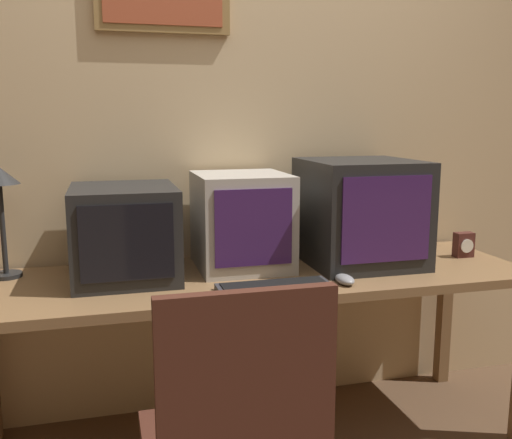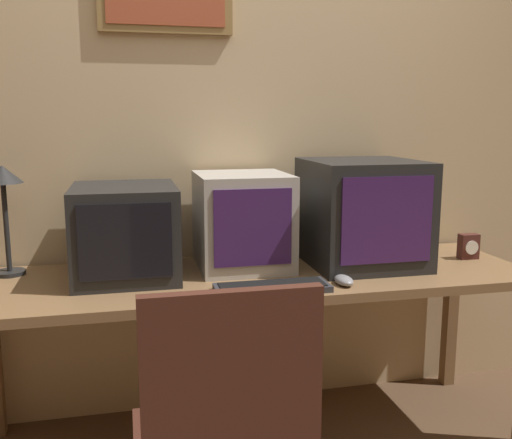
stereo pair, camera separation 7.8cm
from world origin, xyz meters
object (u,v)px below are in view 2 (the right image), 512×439
Objects in this scene: monitor_left at (125,232)px; monitor_center at (242,221)px; keyboard_main at (272,287)px; desk_clock at (469,246)px; desk_lamp at (3,190)px; monitor_right at (362,213)px; mouse_near_keyboard at (344,280)px.

monitor_center reaches higher than monitor_left.
keyboard_main is at bearing -84.42° from monitor_center.
desk_clock reaches higher than keyboard_main.
desk_lamp reaches higher than monitor_center.
desk_lamp is at bearing 155.34° from keyboard_main.
monitor_right is 1.44m from desk_lamp.
keyboard_main is (0.03, -0.36, -0.18)m from monitor_center.
monitor_left is 4.16× the size of mouse_near_keyboard.
desk_clock is (0.68, 0.25, 0.04)m from mouse_near_keyboard.
mouse_near_keyboard is at bearing -47.91° from monitor_center.
monitor_left is at bearing 178.69° from monitor_right.
desk_lamp is at bearing 174.84° from desk_clock.
desk_clock is at bearing -2.04° from monitor_left.
monitor_right is (0.97, -0.02, 0.04)m from monitor_left.
monitor_center is at bearing 173.05° from monitor_right.
monitor_right is at bearing 32.51° from keyboard_main.
mouse_near_keyboard is (0.78, -0.31, -0.16)m from monitor_left.
desk_clock is at bearing 20.46° from mouse_near_keyboard.
monitor_center is 0.98× the size of keyboard_main.
keyboard_main is 1.00m from desk_clock.
monitor_left is at bearing -175.31° from monitor_center.
monitor_center is 3.66× the size of desk_clock.
monitor_left is 0.97m from monitor_right.
mouse_near_keyboard is 1.00× the size of desk_clock.
keyboard_main is at bearing -177.49° from mouse_near_keyboard.
desk_lamp is at bearing 160.90° from mouse_near_keyboard.
monitor_center reaches higher than mouse_near_keyboard.
monitor_center is 0.40m from keyboard_main.
mouse_near_keyboard is at bearing 2.51° from keyboard_main.
monitor_left is at bearing -14.98° from desk_lamp.
keyboard_main is at bearing -32.21° from monitor_left.
monitor_left is 1.47m from desk_clock.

